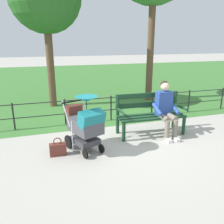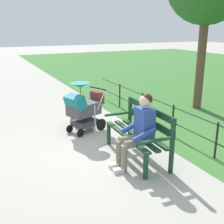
{
  "view_description": "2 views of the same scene",
  "coord_description": "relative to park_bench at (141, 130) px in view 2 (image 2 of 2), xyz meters",
  "views": [
    {
      "loc": [
        1.86,
        4.64,
        2.15
      ],
      "look_at": [
        0.38,
        -0.03,
        0.64
      ],
      "focal_mm": 37.15,
      "sensor_mm": 36.0,
      "label": 1
    },
    {
      "loc": [
        -4.68,
        2.44,
        2.34
      ],
      "look_at": [
        0.11,
        0.12,
        0.7
      ],
      "focal_mm": 45.07,
      "sensor_mm": 36.0,
      "label": 2
    }
  ],
  "objects": [
    {
      "name": "ground_plane",
      "position": [
        0.6,
        0.12,
        -0.53
      ],
      "size": [
        60.0,
        60.0,
        0.0
      ],
      "primitive_type": "plane",
      "color": "#ADA89E"
    },
    {
      "name": "stroller",
      "position": [
        1.66,
        0.49,
        0.07
      ],
      "size": [
        0.77,
        0.99,
        1.15
      ],
      "color": "black",
      "rests_on": "ground"
    },
    {
      "name": "handbag",
      "position": [
        2.22,
        0.52,
        -0.4
      ],
      "size": [
        0.32,
        0.14,
        0.37
      ],
      "color": "brown",
      "rests_on": "ground"
    },
    {
      "name": "park_fence",
      "position": [
        0.32,
        -1.19,
        -0.11
      ],
      "size": [
        7.65,
        0.04,
        0.7
      ],
      "color": "black",
      "rests_on": "ground"
    },
    {
      "name": "park_bench",
      "position": [
        0.0,
        0.0,
        0.0
      ],
      "size": [
        1.62,
        0.66,
        0.96
      ],
      "color": "#193D23",
      "rests_on": "ground"
    },
    {
      "name": "person_on_bench",
      "position": [
        -0.29,
        0.22,
        0.15
      ],
      "size": [
        0.55,
        0.74,
        1.28
      ],
      "color": "slate",
      "rests_on": "ground"
    }
  ]
}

